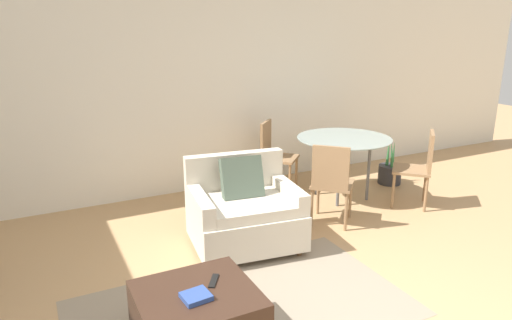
{
  "coord_description": "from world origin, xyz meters",
  "views": [
    {
      "loc": [
        -1.67,
        -1.77,
        2.05
      ],
      "look_at": [
        0.33,
        2.19,
        0.75
      ],
      "focal_mm": 32.0,
      "sensor_mm": 36.0,
      "label": 1
    }
  ],
  "objects_px": {
    "dining_chair_near_right": "(420,164)",
    "dining_chair_far_left": "(273,151)",
    "dining_table": "(344,144)",
    "potted_plant_small": "(390,172)",
    "dining_chair_near_left": "(331,179)",
    "ottoman": "(198,320)",
    "book_stack": "(196,296)",
    "tv_remote_primary": "(214,281)",
    "armchair": "(244,212)"
  },
  "relations": [
    {
      "from": "dining_chair_near_right",
      "to": "dining_chair_far_left",
      "type": "height_order",
      "value": "same"
    },
    {
      "from": "dining_chair_near_right",
      "to": "dining_chair_far_left",
      "type": "bearing_deg",
      "value": 135.0
    },
    {
      "from": "book_stack",
      "to": "ottoman",
      "type": "bearing_deg",
      "value": 68.23
    },
    {
      "from": "ottoman",
      "to": "armchair",
      "type": "bearing_deg",
      "value": 53.56
    },
    {
      "from": "dining_chair_near_right",
      "to": "potted_plant_small",
      "type": "bearing_deg",
      "value": 70.12
    },
    {
      "from": "book_stack",
      "to": "tv_remote_primary",
      "type": "bearing_deg",
      "value": 38.72
    },
    {
      "from": "armchair",
      "to": "dining_chair_near_right",
      "type": "distance_m",
      "value": 2.28
    },
    {
      "from": "tv_remote_primary",
      "to": "dining_chair_far_left",
      "type": "height_order",
      "value": "dining_chair_far_left"
    },
    {
      "from": "ottoman",
      "to": "book_stack",
      "type": "bearing_deg",
      "value": -111.77
    },
    {
      "from": "dining_chair_near_right",
      "to": "dining_chair_far_left",
      "type": "relative_size",
      "value": 1.0
    },
    {
      "from": "dining_table",
      "to": "armchair",
      "type": "bearing_deg",
      "value": -158.94
    },
    {
      "from": "tv_remote_primary",
      "to": "dining_chair_far_left",
      "type": "xyz_separation_m",
      "value": [
        1.79,
        2.44,
        0.07
      ]
    },
    {
      "from": "dining_table",
      "to": "dining_chair_near_left",
      "type": "distance_m",
      "value": 0.9
    },
    {
      "from": "ottoman",
      "to": "potted_plant_small",
      "type": "xyz_separation_m",
      "value": [
        3.46,
        2.01,
        -0.08
      ]
    },
    {
      "from": "tv_remote_primary",
      "to": "potted_plant_small",
      "type": "distance_m",
      "value": 3.85
    },
    {
      "from": "dining_table",
      "to": "potted_plant_small",
      "type": "height_order",
      "value": "dining_table"
    },
    {
      "from": "dining_chair_near_left",
      "to": "tv_remote_primary",
      "type": "bearing_deg",
      "value": -146.6
    },
    {
      "from": "dining_table",
      "to": "dining_chair_far_left",
      "type": "distance_m",
      "value": 0.9
    },
    {
      "from": "armchair",
      "to": "dining_table",
      "type": "relative_size",
      "value": 0.96
    },
    {
      "from": "book_stack",
      "to": "dining_chair_far_left",
      "type": "relative_size",
      "value": 0.2
    },
    {
      "from": "dining_chair_near_left",
      "to": "dining_chair_far_left",
      "type": "height_order",
      "value": "same"
    },
    {
      "from": "ottoman",
      "to": "dining_chair_far_left",
      "type": "bearing_deg",
      "value": 52.35
    },
    {
      "from": "dining_chair_near_left",
      "to": "dining_chair_far_left",
      "type": "distance_m",
      "value": 1.26
    },
    {
      "from": "dining_table",
      "to": "dining_chair_far_left",
      "type": "xyz_separation_m",
      "value": [
        -0.63,
        0.63,
        -0.16
      ]
    },
    {
      "from": "dining_chair_near_right",
      "to": "dining_table",
      "type": "bearing_deg",
      "value": 135.0
    },
    {
      "from": "dining_table",
      "to": "potted_plant_small",
      "type": "relative_size",
      "value": 1.67
    },
    {
      "from": "ottoman",
      "to": "dining_chair_near_right",
      "type": "distance_m",
      "value": 3.44
    },
    {
      "from": "tv_remote_primary",
      "to": "dining_chair_far_left",
      "type": "distance_m",
      "value": 3.03
    },
    {
      "from": "dining_table",
      "to": "dining_chair_far_left",
      "type": "bearing_deg",
      "value": 135.0
    },
    {
      "from": "armchair",
      "to": "tv_remote_primary",
      "type": "bearing_deg",
      "value": -123.46
    },
    {
      "from": "book_stack",
      "to": "armchair",
      "type": "bearing_deg",
      "value": 54.18
    },
    {
      "from": "dining_table",
      "to": "dining_chair_near_right",
      "type": "height_order",
      "value": "dining_chair_near_right"
    },
    {
      "from": "dining_table",
      "to": "tv_remote_primary",
      "type": "bearing_deg",
      "value": -143.21
    },
    {
      "from": "armchair",
      "to": "tv_remote_primary",
      "type": "relative_size",
      "value": 6.77
    },
    {
      "from": "tv_remote_primary",
      "to": "potted_plant_small",
      "type": "bearing_deg",
      "value": 30.23
    },
    {
      "from": "book_stack",
      "to": "dining_chair_near_right",
      "type": "relative_size",
      "value": 0.2
    },
    {
      "from": "dining_table",
      "to": "potted_plant_small",
      "type": "bearing_deg",
      "value": 7.95
    },
    {
      "from": "ottoman",
      "to": "dining_chair_near_right",
      "type": "relative_size",
      "value": 0.82
    },
    {
      "from": "dining_table",
      "to": "dining_chair_far_left",
      "type": "height_order",
      "value": "dining_chair_far_left"
    },
    {
      "from": "potted_plant_small",
      "to": "dining_chair_near_left",
      "type": "bearing_deg",
      "value": -153.75
    },
    {
      "from": "tv_remote_primary",
      "to": "dining_table",
      "type": "xyz_separation_m",
      "value": [
        2.42,
        1.81,
        0.23
      ]
    },
    {
      "from": "book_stack",
      "to": "dining_chair_far_left",
      "type": "bearing_deg",
      "value": 52.69
    },
    {
      "from": "tv_remote_primary",
      "to": "dining_table",
      "type": "relative_size",
      "value": 0.14
    },
    {
      "from": "book_stack",
      "to": "tv_remote_primary",
      "type": "xyz_separation_m",
      "value": [
        0.17,
        0.14,
        -0.01
      ]
    },
    {
      "from": "dining_chair_far_left",
      "to": "dining_chair_near_right",
      "type": "bearing_deg",
      "value": -45.0
    },
    {
      "from": "tv_remote_primary",
      "to": "armchair",
      "type": "bearing_deg",
      "value": 56.54
    },
    {
      "from": "tv_remote_primary",
      "to": "dining_chair_near_left",
      "type": "xyz_separation_m",
      "value": [
        1.79,
        1.18,
        0.07
      ]
    },
    {
      "from": "potted_plant_small",
      "to": "dining_table",
      "type": "bearing_deg",
      "value": -172.05
    },
    {
      "from": "dining_chair_near_right",
      "to": "dining_chair_near_left",
      "type": "bearing_deg",
      "value": -180.0
    },
    {
      "from": "dining_table",
      "to": "ottoman",
      "type": "bearing_deg",
      "value": -143.74
    }
  ]
}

